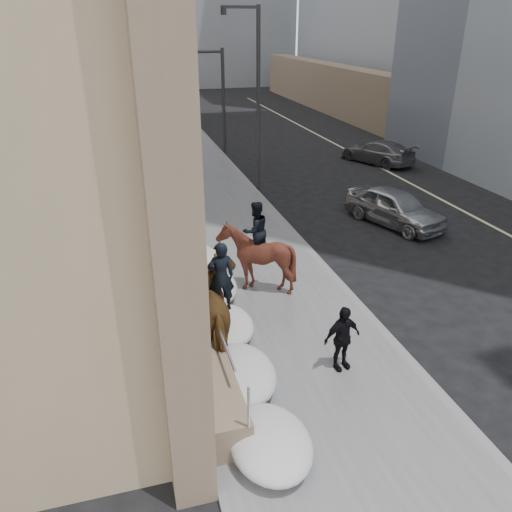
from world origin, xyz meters
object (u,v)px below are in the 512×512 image
at_px(mounted_horse_left, 223,307).
at_px(car_silver, 395,207).
at_px(pedestrian, 342,338).
at_px(mounted_horse_right, 256,254).
at_px(car_grey, 377,152).

distance_m(mounted_horse_left, car_silver, 10.58).
relative_size(mounted_horse_left, pedestrian, 1.73).
relative_size(mounted_horse_right, car_silver, 0.63).
distance_m(mounted_horse_right, car_grey, 16.60).
xyz_separation_m(pedestrian, car_grey, (9.85, 16.81, -0.27)).
relative_size(mounted_horse_left, car_silver, 0.64).
bearing_deg(mounted_horse_left, car_silver, -140.85).
bearing_deg(car_silver, mounted_horse_right, -169.85).
xyz_separation_m(mounted_horse_left, car_grey, (12.27, 15.35, -0.61)).
relative_size(mounted_horse_left, car_grey, 0.62).
bearing_deg(car_grey, mounted_horse_right, 25.11).
relative_size(pedestrian, car_silver, 0.37).
bearing_deg(pedestrian, mounted_horse_left, 138.29).
xyz_separation_m(car_silver, car_grey, (3.95, 8.83, -0.08)).
distance_m(car_silver, car_grey, 9.67).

